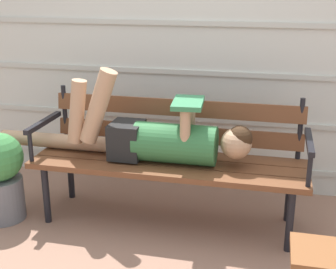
% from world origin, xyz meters
% --- Properties ---
extents(ground_plane, '(12.00, 12.00, 0.00)m').
position_xyz_m(ground_plane, '(0.00, 0.00, 0.00)').
color(ground_plane, '#936B56').
extents(house_siding, '(4.15, 0.08, 2.10)m').
position_xyz_m(house_siding, '(0.00, 0.86, 1.05)').
color(house_siding, beige).
rests_on(house_siding, ground).
extents(park_bench, '(1.74, 0.50, 0.82)m').
position_xyz_m(park_bench, '(0.00, 0.27, 0.46)').
color(park_bench, brown).
rests_on(park_bench, ground).
extents(reclining_person, '(1.71, 0.26, 0.59)m').
position_xyz_m(reclining_person, '(-0.10, 0.20, 0.58)').
color(reclining_person, '#33703D').
extents(footstool, '(0.38, 0.28, 0.37)m').
position_xyz_m(footstool, '(0.94, -0.57, 0.29)').
color(footstool, brown).
rests_on(footstool, ground).
extents(potted_plant, '(0.32, 0.32, 0.59)m').
position_xyz_m(potted_plant, '(-1.07, -0.01, 0.32)').
color(potted_plant, slate).
rests_on(potted_plant, ground).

